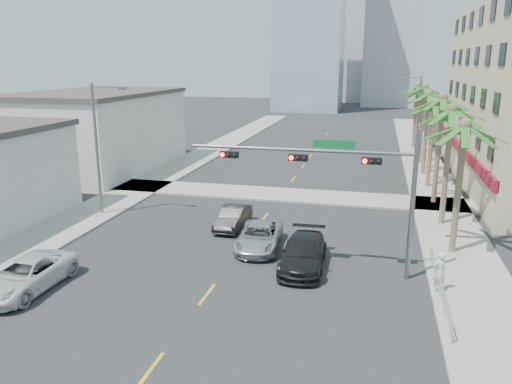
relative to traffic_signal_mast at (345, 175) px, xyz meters
The scene contains 23 objects.
ground 11.06m from the traffic_signal_mast, 126.03° to the right, with size 260.00×260.00×0.00m, color #262628.
sidewalk_right 14.44m from the traffic_signal_mast, 62.71° to the left, with size 4.00×120.00×0.15m, color gray.
sidewalk_left 22.05m from the traffic_signal_mast, 145.89° to the left, with size 4.00×120.00×0.15m, color gray.
sidewalk_cross 15.99m from the traffic_signal_mast, 112.38° to the left, with size 80.00×4.00×0.15m, color gray.
building_left_far 32.30m from the traffic_signal_mast, 141.59° to the left, with size 11.00×18.00×7.20m, color beige.
tower_far_center 118.45m from the traffic_signal_mast, 94.29° to the left, with size 16.00×16.00×42.00m, color #ADADB2.
traffic_signal_mast is the anchor object (origin of this frame).
palm_tree_0 7.37m from the traffic_signal_mast, 34.84° to the left, with size 4.80×4.80×7.80m.
palm_tree_1 11.18m from the traffic_signal_mast, 57.84° to the left, with size 4.80×4.80×8.16m.
palm_tree_2 15.81m from the traffic_signal_mast, 68.07° to the left, with size 4.80×4.80×8.52m.
palm_tree_3 20.59m from the traffic_signal_mast, 73.51° to the left, with size 4.80×4.80×7.80m.
palm_tree_4 25.63m from the traffic_signal_mast, 76.83° to the left, with size 4.80×4.80×8.16m.
palm_tree_5 30.72m from the traffic_signal_mast, 79.05° to the left, with size 4.80×4.80×8.52m.
palm_tree_6 35.78m from the traffic_signal_mast, 80.63° to the left, with size 4.80×4.80×7.80m.
palm_tree_7 40.93m from the traffic_signal_mast, 81.82° to the left, with size 4.80×4.80×8.16m.
streetlight_left 17.84m from the traffic_signal_mast, 160.18° to the left, with size 2.55×0.25×9.00m.
streetlight_right 30.50m from the traffic_signal_mast, 80.16° to the left, with size 2.55×0.25×9.00m.
guardrail 6.59m from the traffic_signal_mast, 23.39° to the right, with size 0.08×8.08×1.00m.
car_parked_far 15.77m from the traffic_signal_mast, 158.74° to the right, with size 2.50×5.42×1.51m, color silver.
car_lane_left 10.13m from the traffic_signal_mast, 142.87° to the left, with size 1.48×4.23×1.39m, color black.
car_lane_center 6.91m from the traffic_signal_mast, 154.07° to the left, with size 2.31×5.01×1.39m, color silver.
car_lane_right 4.71m from the traffic_signal_mast, behind, with size 2.18×5.36×1.56m, color black.
pedestrian 6.16m from the traffic_signal_mast, 16.71° to the right, with size 0.69×0.45×1.89m, color white.
Camera 1 is at (7.15, -15.85, 10.38)m, focal length 35.00 mm.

